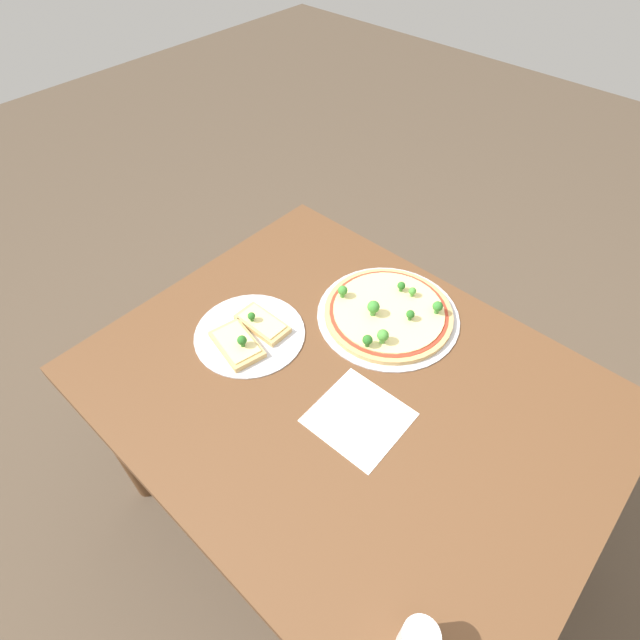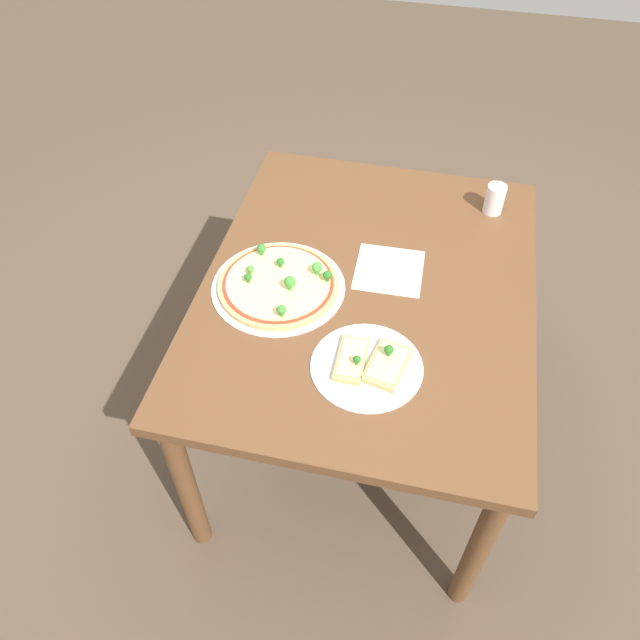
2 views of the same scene
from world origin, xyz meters
The scene contains 5 objects.
ground_plane centered at (0.00, 0.00, 0.00)m, with size 8.00×8.00×0.00m, color brown.
dining_table centered at (0.00, 0.00, 0.64)m, with size 1.21×0.95×0.72m.
pizza_tray_whole centered at (-0.07, 0.25, 0.74)m, with size 0.39×0.39×0.07m.
pizza_tray_slice centered at (-0.29, -0.05, 0.73)m, with size 0.29×0.29×0.06m.
paper_menu centered at (0.08, -0.05, 0.72)m, with size 0.20×0.20×0.00m, color white.
Camera 1 is at (0.42, -0.56, 1.72)m, focal length 28.00 mm.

